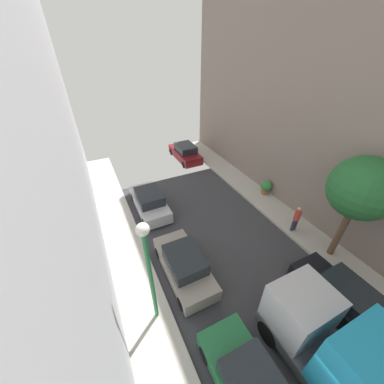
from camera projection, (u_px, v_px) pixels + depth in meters
parked_car_left_2 at (184, 265)px, 10.97m from camera, size 1.78×4.20×1.57m
parked_car_left_3 at (150, 202)px, 15.19m from camera, size 1.78×4.20×1.57m
parked_car_right_2 at (342, 297)px, 9.60m from camera, size 1.78×4.20×1.57m
parked_car_right_3 at (185, 153)px, 21.64m from camera, size 1.78×4.20×1.57m
pedestrian at (296, 218)px, 13.28m from camera, size 0.40×0.36×1.72m
street_tree_1 at (363, 189)px, 9.96m from camera, size 2.91×2.91×5.68m
potted_plant_3 at (266, 187)px, 16.67m from camera, size 0.79×0.79×1.07m
lamp_post at (148, 262)px, 7.64m from camera, size 0.44×0.44×5.17m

